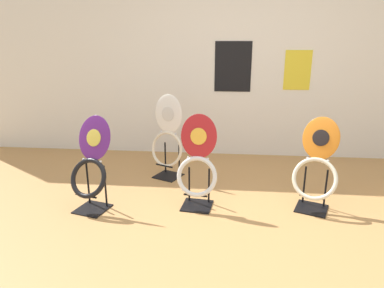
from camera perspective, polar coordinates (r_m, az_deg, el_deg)
ground_plane at (r=2.78m, az=8.27°, el=-16.83°), size 14.00×14.00×0.00m
wall_back at (r=4.63m, az=7.76°, el=13.88°), size 8.00×0.07×2.60m
toilet_seat_display_purple_note at (r=3.29m, az=-16.56°, el=-4.13°), size 0.43×0.40×0.88m
toilet_seat_display_orange_sun at (r=3.37m, az=20.03°, el=-3.71°), size 0.48×0.48×0.86m
toilet_seat_display_crimson_swirl at (r=3.20m, az=0.90°, el=-4.03°), size 0.40×0.31×0.89m
toilet_seat_display_white_plain at (r=3.90m, az=-4.10°, el=0.94°), size 0.43×0.37×0.96m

